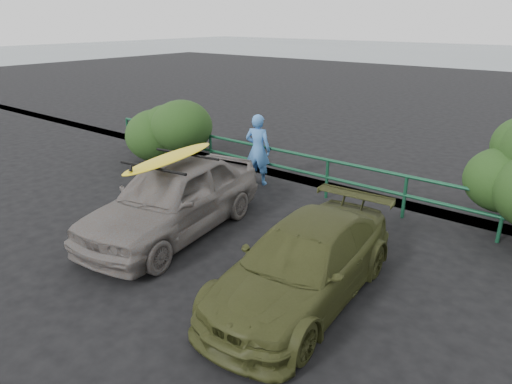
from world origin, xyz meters
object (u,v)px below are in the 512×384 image
at_px(surfboard, 170,158).
at_px(sedan, 173,198).
at_px(guardrail, 294,171).
at_px(olive_vehicle, 303,263).
at_px(man, 258,150).

bearing_deg(surfboard, sedan, 0.00).
xyz_separation_m(guardrail, olive_vehicle, (2.91, -4.09, 0.10)).
bearing_deg(guardrail, man, -168.15).
bearing_deg(olive_vehicle, guardrail, 121.55).
bearing_deg(surfboard, olive_vehicle, -14.90).
bearing_deg(surfboard, guardrail, 73.00).
bearing_deg(man, sedan, 82.42).
distance_m(man, surfboard, 3.60).
xyz_separation_m(guardrail, surfboard, (-0.54, -3.72, 1.13)).
bearing_deg(man, guardrail, 176.41).
relative_size(olive_vehicle, man, 2.23).
height_order(guardrail, surfboard, surfboard).
distance_m(olive_vehicle, man, 5.53).
distance_m(guardrail, sedan, 3.77).
distance_m(sedan, man, 3.54).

